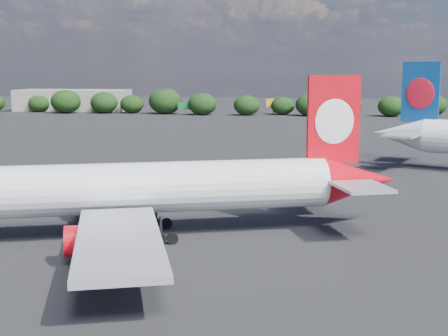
# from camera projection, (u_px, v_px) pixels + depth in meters

# --- Properties ---
(ground) EXTENTS (500.00, 500.00, 0.00)m
(ground) POSITION_uv_depth(u_px,v_px,m) (163.00, 168.00, 101.16)
(ground) COLOR black
(ground) RESTS_ON ground
(qantas_airliner) EXTENTS (46.28, 44.40, 15.41)m
(qantas_airliner) POSITION_uv_depth(u_px,v_px,m) (155.00, 189.00, 59.41)
(qantas_airliner) COLOR white
(qantas_airliner) RESTS_ON ground
(terminal_building) EXTENTS (42.00, 16.00, 8.00)m
(terminal_building) POSITION_uv_depth(u_px,v_px,m) (73.00, 100.00, 237.90)
(terminal_building) COLOR gray
(terminal_building) RESTS_ON ground
(highway_sign) EXTENTS (6.00, 0.30, 4.50)m
(highway_sign) POSITION_uv_depth(u_px,v_px,m) (186.00, 106.00, 216.53)
(highway_sign) COLOR #166F30
(highway_sign) RESTS_ON ground
(billboard_yellow) EXTENTS (5.00, 0.30, 5.50)m
(billboard_yellow) POSITION_uv_depth(u_px,v_px,m) (274.00, 103.00, 218.57)
(billboard_yellow) COLOR yellow
(billboard_yellow) RESTS_ON ground
(horizon_treeline) EXTENTS (207.68, 15.29, 9.08)m
(horizon_treeline) POSITION_uv_depth(u_px,v_px,m) (261.00, 104.00, 216.69)
(horizon_treeline) COLOR black
(horizon_treeline) RESTS_ON ground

